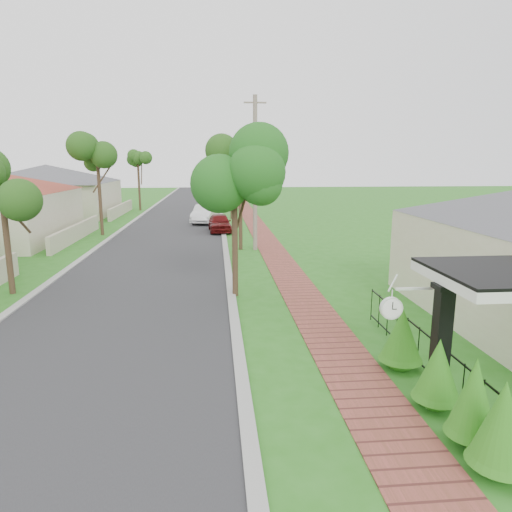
{
  "coord_description": "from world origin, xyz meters",
  "views": [
    {
      "loc": [
        0.13,
        -9.17,
        4.84
      ],
      "look_at": [
        1.55,
        6.88,
        1.5
      ],
      "focal_mm": 32.0,
      "sensor_mm": 36.0,
      "label": 1
    }
  ],
  "objects_px": {
    "parked_car_red": "(220,223)",
    "porch_post": "(440,351)",
    "near_tree": "(234,178)",
    "station_clock": "(393,307)",
    "parked_car_white": "(205,214)",
    "utility_pole": "(255,174)"
  },
  "relations": [
    {
      "from": "parked_car_white",
      "to": "station_clock",
      "type": "bearing_deg",
      "value": -71.42
    },
    {
      "from": "parked_car_red",
      "to": "near_tree",
      "type": "relative_size",
      "value": 0.69
    },
    {
      "from": "porch_post",
      "to": "parked_car_red",
      "type": "bearing_deg",
      "value": 99.93
    },
    {
      "from": "near_tree",
      "to": "parked_car_white",
      "type": "bearing_deg",
      "value": 94.3
    },
    {
      "from": "parked_car_red",
      "to": "near_tree",
      "type": "xyz_separation_m",
      "value": [
        0.4,
        -15.71,
        3.66
      ]
    },
    {
      "from": "porch_post",
      "to": "parked_car_white",
      "type": "relative_size",
      "value": 0.58
    },
    {
      "from": "parked_car_white",
      "to": "station_clock",
      "type": "relative_size",
      "value": 4.05
    },
    {
      "from": "porch_post",
      "to": "station_clock",
      "type": "distance_m",
      "value": 1.27
    },
    {
      "from": "parked_car_red",
      "to": "utility_pole",
      "type": "distance_m",
      "value": 7.99
    },
    {
      "from": "porch_post",
      "to": "parked_car_white",
      "type": "distance_m",
      "value": 29.09
    },
    {
      "from": "parked_car_white",
      "to": "utility_pole",
      "type": "bearing_deg",
      "value": -65.83
    },
    {
      "from": "station_clock",
      "to": "parked_car_white",
      "type": "bearing_deg",
      "value": 98.93
    },
    {
      "from": "porch_post",
      "to": "near_tree",
      "type": "distance_m",
      "value": 9.39
    },
    {
      "from": "parked_car_white",
      "to": "near_tree",
      "type": "relative_size",
      "value": 0.81
    },
    {
      "from": "parked_car_red",
      "to": "utility_pole",
      "type": "bearing_deg",
      "value": -78.33
    },
    {
      "from": "near_tree",
      "to": "porch_post",
      "type": "bearing_deg",
      "value": -64.89
    },
    {
      "from": "near_tree",
      "to": "utility_pole",
      "type": "height_order",
      "value": "utility_pole"
    },
    {
      "from": "station_clock",
      "to": "utility_pole",
      "type": "bearing_deg",
      "value": 94.81
    },
    {
      "from": "parked_car_red",
      "to": "porch_post",
      "type": "bearing_deg",
      "value": -83.82
    },
    {
      "from": "utility_pole",
      "to": "station_clock",
      "type": "relative_size",
      "value": 7.69
    },
    {
      "from": "porch_post",
      "to": "parked_car_white",
      "type": "height_order",
      "value": "porch_post"
    },
    {
      "from": "parked_car_red",
      "to": "utility_pole",
      "type": "relative_size",
      "value": 0.45
    }
  ]
}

